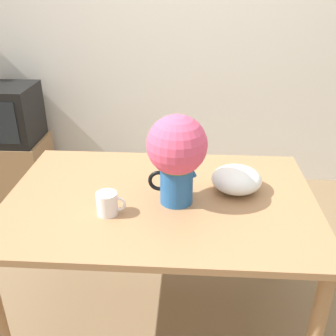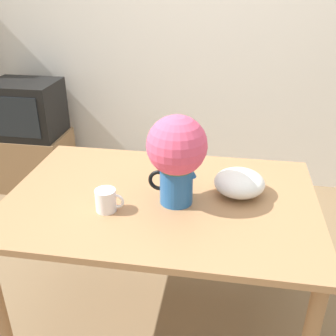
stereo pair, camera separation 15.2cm
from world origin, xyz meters
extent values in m
plane|color=#7F6647|center=(0.00, 0.00, 0.00)|extent=(12.00, 12.00, 0.00)
cube|color=silver|center=(0.00, 1.71, 1.30)|extent=(8.00, 0.05, 2.60)
cube|color=#A3754C|center=(-0.06, 0.04, 0.74)|extent=(1.39, 0.94, 0.03)
cylinder|color=#A3754C|center=(-0.69, -0.37, 0.36)|extent=(0.06, 0.06, 0.73)
cylinder|color=#A3754C|center=(-0.69, 0.45, 0.36)|extent=(0.06, 0.06, 0.73)
cylinder|color=#A3754C|center=(0.58, 0.45, 0.36)|extent=(0.06, 0.06, 0.73)
cylinder|color=#235B9E|center=(0.02, 0.01, 0.85)|extent=(0.14, 0.14, 0.18)
cone|color=#235B9E|center=(0.08, 0.01, 0.91)|extent=(0.05, 0.05, 0.05)
torus|color=black|center=(-0.06, 0.01, 0.86)|extent=(0.10, 0.02, 0.10)
sphere|color=#3D7033|center=(0.02, 0.01, 0.98)|extent=(0.19, 0.19, 0.19)
sphere|color=#DB4C70|center=(0.02, 0.01, 1.03)|extent=(0.26, 0.26, 0.26)
cylinder|color=white|center=(-0.27, -0.11, 0.81)|extent=(0.09, 0.09, 0.10)
torus|color=white|center=(-0.22, -0.11, 0.81)|extent=(0.07, 0.01, 0.07)
ellipsoid|color=white|center=(0.29, 0.13, 0.81)|extent=(0.23, 0.23, 0.11)
cube|color=#8E6B47|center=(-1.38, 1.31, 0.24)|extent=(0.57, 0.43, 0.47)
cube|color=black|center=(-1.38, 1.31, 0.69)|extent=(0.52, 0.41, 0.44)
camera|label=1|loc=(0.08, -1.48, 1.67)|focal=42.00mm
camera|label=2|loc=(0.23, -1.46, 1.67)|focal=42.00mm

